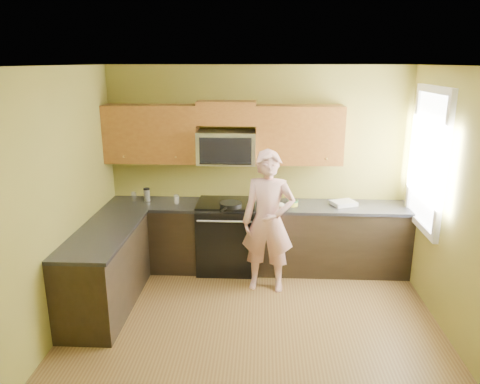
# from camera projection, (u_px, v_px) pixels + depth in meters

# --- Properties ---
(floor) EXTENTS (4.00, 4.00, 0.00)m
(floor) POSITION_uv_depth(u_px,v_px,m) (253.00, 340.00, 4.62)
(floor) COLOR brown
(floor) RESTS_ON ground
(ceiling) EXTENTS (4.00, 4.00, 0.00)m
(ceiling) POSITION_uv_depth(u_px,v_px,m) (256.00, 66.00, 3.87)
(ceiling) COLOR white
(ceiling) RESTS_ON ground
(wall_back) EXTENTS (4.00, 0.00, 4.00)m
(wall_back) POSITION_uv_depth(u_px,v_px,m) (257.00, 167.00, 6.17)
(wall_back) COLOR olive
(wall_back) RESTS_ON ground
(wall_front) EXTENTS (4.00, 0.00, 4.00)m
(wall_front) POSITION_uv_depth(u_px,v_px,m) (246.00, 342.00, 2.33)
(wall_front) COLOR olive
(wall_front) RESTS_ON ground
(wall_left) EXTENTS (0.00, 4.00, 4.00)m
(wall_left) POSITION_uv_depth(u_px,v_px,m) (46.00, 212.00, 4.35)
(wall_left) COLOR olive
(wall_left) RESTS_ON ground
(wall_right) EXTENTS (0.00, 4.00, 4.00)m
(wall_right) POSITION_uv_depth(u_px,v_px,m) (472.00, 219.00, 4.15)
(wall_right) COLOR olive
(wall_right) RESTS_ON ground
(cabinet_back_run) EXTENTS (4.00, 0.60, 0.88)m
(cabinet_back_run) POSITION_uv_depth(u_px,v_px,m) (256.00, 238.00, 6.13)
(cabinet_back_run) COLOR black
(cabinet_back_run) RESTS_ON floor
(cabinet_left_run) EXTENTS (0.60, 1.60, 0.88)m
(cabinet_left_run) POSITION_uv_depth(u_px,v_px,m) (105.00, 271.00, 5.16)
(cabinet_left_run) COLOR black
(cabinet_left_run) RESTS_ON floor
(countertop_back) EXTENTS (4.00, 0.62, 0.04)m
(countertop_back) POSITION_uv_depth(u_px,v_px,m) (257.00, 206.00, 5.99)
(countertop_back) COLOR black
(countertop_back) RESTS_ON cabinet_back_run
(countertop_left) EXTENTS (0.62, 1.60, 0.04)m
(countertop_left) POSITION_uv_depth(u_px,v_px,m) (103.00, 233.00, 5.03)
(countertop_left) COLOR black
(countertop_left) RESTS_ON cabinet_left_run
(stove) EXTENTS (0.76, 0.65, 0.95)m
(stove) POSITION_uv_depth(u_px,v_px,m) (227.00, 236.00, 6.12)
(stove) COLOR black
(stove) RESTS_ON floor
(microwave) EXTENTS (0.76, 0.40, 0.42)m
(microwave) POSITION_uv_depth(u_px,v_px,m) (227.00, 163.00, 5.97)
(microwave) COLOR silver
(microwave) RESTS_ON wall_back
(upper_cab_left) EXTENTS (1.22, 0.33, 0.75)m
(upper_cab_left) POSITION_uv_depth(u_px,v_px,m) (153.00, 162.00, 6.05)
(upper_cab_left) COLOR brown
(upper_cab_left) RESTS_ON wall_back
(upper_cab_right) EXTENTS (1.12, 0.33, 0.75)m
(upper_cab_right) POSITION_uv_depth(u_px,v_px,m) (298.00, 163.00, 5.96)
(upper_cab_right) COLOR brown
(upper_cab_right) RESTS_ON wall_back
(upper_cab_over_mw) EXTENTS (0.76, 0.33, 0.30)m
(upper_cab_over_mw) POSITION_uv_depth(u_px,v_px,m) (227.00, 113.00, 5.82)
(upper_cab_over_mw) COLOR brown
(upper_cab_over_mw) RESTS_ON wall_back
(window) EXTENTS (0.06, 1.06, 1.66)m
(window) POSITION_uv_depth(u_px,v_px,m) (428.00, 160.00, 5.22)
(window) COLOR white
(window) RESTS_ON wall_right
(woman) EXTENTS (0.68, 0.49, 1.75)m
(woman) POSITION_uv_depth(u_px,v_px,m) (268.00, 222.00, 5.48)
(woman) COLOR #EA7B75
(woman) RESTS_ON floor
(frying_pan) EXTENTS (0.43, 0.56, 0.06)m
(frying_pan) POSITION_uv_depth(u_px,v_px,m) (231.00, 207.00, 5.78)
(frying_pan) COLOR black
(frying_pan) RESTS_ON stove
(butter_tub) EXTENTS (0.17, 0.17, 0.10)m
(butter_tub) POSITION_uv_depth(u_px,v_px,m) (293.00, 206.00, 5.93)
(butter_tub) COLOR #F4F741
(butter_tub) RESTS_ON countertop_back
(toast_slice) EXTENTS (0.11, 0.11, 0.01)m
(toast_slice) POSITION_uv_depth(u_px,v_px,m) (280.00, 207.00, 5.87)
(toast_slice) COLOR #B27F47
(toast_slice) RESTS_ON countertop_back
(napkin_a) EXTENTS (0.12, 0.13, 0.06)m
(napkin_a) POSITION_uv_depth(u_px,v_px,m) (280.00, 205.00, 5.87)
(napkin_a) COLOR silver
(napkin_a) RESTS_ON countertop_back
(napkin_b) EXTENTS (0.16, 0.16, 0.07)m
(napkin_b) POSITION_uv_depth(u_px,v_px,m) (292.00, 201.00, 6.02)
(napkin_b) COLOR silver
(napkin_b) RESTS_ON countertop_back
(dish_towel) EXTENTS (0.37, 0.33, 0.05)m
(dish_towel) POSITION_uv_depth(u_px,v_px,m) (344.00, 203.00, 5.96)
(dish_towel) COLOR white
(dish_towel) RESTS_ON countertop_back
(travel_mug) EXTENTS (0.11, 0.11, 0.18)m
(travel_mug) POSITION_uv_depth(u_px,v_px,m) (147.00, 201.00, 6.13)
(travel_mug) COLOR silver
(travel_mug) RESTS_ON countertop_back
(glass_a) EXTENTS (0.08, 0.08, 0.12)m
(glass_a) POSITION_uv_depth(u_px,v_px,m) (134.00, 196.00, 6.13)
(glass_a) COLOR silver
(glass_a) RESTS_ON countertop_back
(glass_c) EXTENTS (0.08, 0.08, 0.12)m
(glass_c) POSITION_uv_depth(u_px,v_px,m) (177.00, 199.00, 6.02)
(glass_c) COLOR silver
(glass_c) RESTS_ON countertop_back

